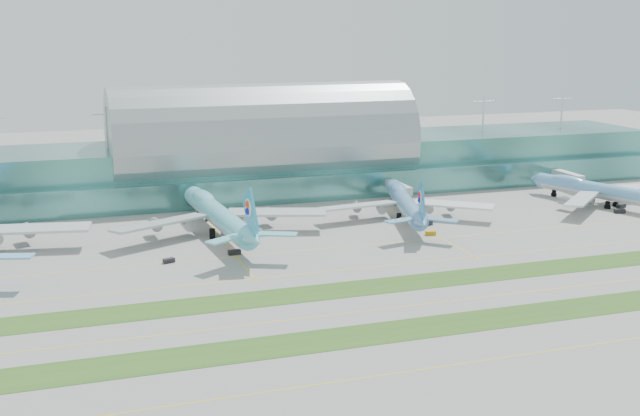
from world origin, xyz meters
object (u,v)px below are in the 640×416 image
object	(u,v)px
terminal	(262,156)
airliner_d	(603,190)
airliner_c	(405,202)
airliner_b	(218,213)

from	to	relation	value
terminal	airliner_d	bearing A→B (deg)	-30.30
airliner_c	airliner_d	distance (m)	77.91
airliner_b	airliner_c	xyz separation A→B (m)	(65.86, 0.76, -0.93)
airliner_b	airliner_c	world-z (taller)	airliner_b
airliner_b	terminal	bearing A→B (deg)	59.63
terminal	airliner_c	distance (m)	71.12
airliner_c	airliner_b	bearing A→B (deg)	-164.20
airliner_b	airliner_d	world-z (taller)	airliner_b
terminal	airliner_c	xyz separation A→B (m)	(35.28, -61.19, -8.34)
airliner_d	airliner_c	bearing A→B (deg)	156.51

